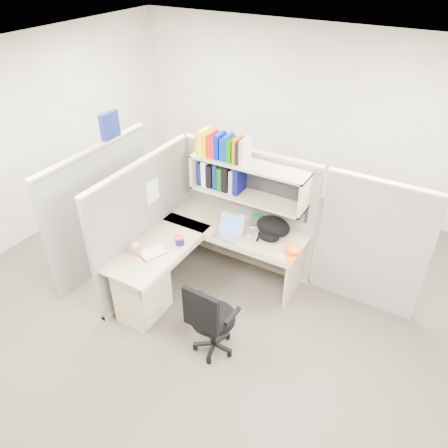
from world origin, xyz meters
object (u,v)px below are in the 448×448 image
Objects in this scene: backpack at (271,229)px; snack_canister at (180,240)px; task_chair at (211,329)px; desk at (167,275)px; laptop at (227,228)px.

backpack is 1.07m from snack_canister.
snack_canister is 0.11× the size of task_chair.
task_chair is at bearing -24.37° from desk.
laptop is 0.79× the size of backpack.
task_chair reaches higher than snack_canister.
desk is 1.31m from backpack.
desk is at bearing -95.28° from snack_canister.
desk is 0.88m from laptop.
snack_canister is at bearing 84.72° from desk.
backpack reaches higher than task_chair.
desk is 0.42m from snack_canister.
backpack is at bearing 28.13° from laptop.
laptop reaches higher than task_chair.
task_chair is (0.79, -0.61, -0.45)m from snack_canister.
backpack is at bearing 45.88° from desk.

